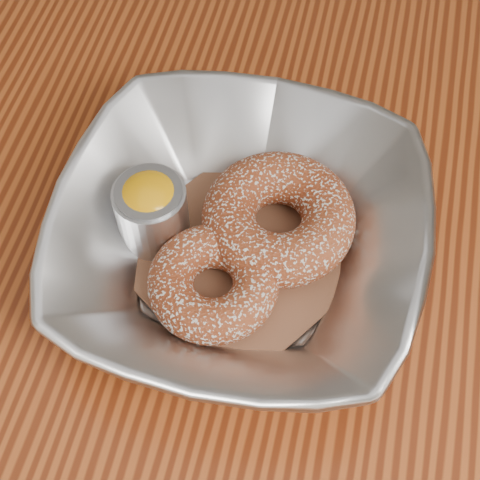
% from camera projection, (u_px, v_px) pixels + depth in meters
% --- Properties ---
extents(table, '(1.20, 0.80, 0.75)m').
position_uv_depth(table, '(350.00, 386.00, 0.58)').
color(table, maroon).
rests_on(table, ground_plane).
extents(serving_bowl, '(0.25, 0.25, 0.06)m').
position_uv_depth(serving_bowl, '(240.00, 239.00, 0.50)').
color(serving_bowl, '#BABDC2').
rests_on(serving_bowl, table).
extents(parchment, '(0.20, 0.20, 0.00)m').
position_uv_depth(parchment, '(240.00, 256.00, 0.52)').
color(parchment, brown).
rests_on(parchment, table).
extents(donut_back, '(0.13, 0.13, 0.04)m').
position_uv_depth(donut_back, '(278.00, 218.00, 0.51)').
color(donut_back, brown).
rests_on(donut_back, parchment).
extents(donut_front, '(0.12, 0.12, 0.03)m').
position_uv_depth(donut_front, '(213.00, 283.00, 0.49)').
color(donut_front, brown).
rests_on(donut_front, parchment).
extents(ramekin, '(0.05, 0.05, 0.06)m').
position_uv_depth(ramekin, '(151.00, 210.00, 0.50)').
color(ramekin, '#BABDC2').
rests_on(ramekin, table).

